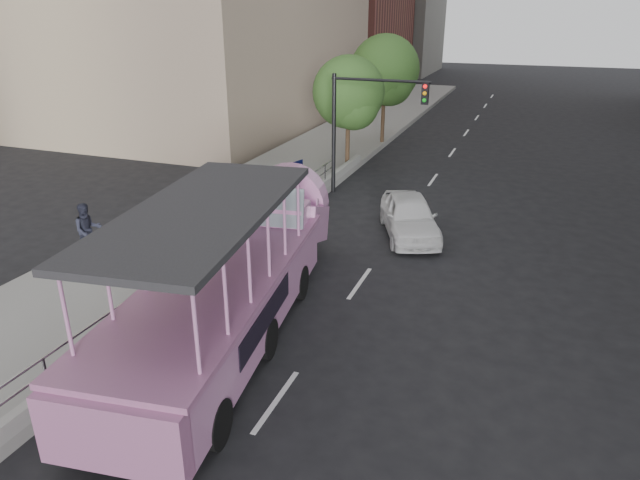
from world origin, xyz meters
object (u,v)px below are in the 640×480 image
pedestrian_mid (88,230)px  parking_sign (298,183)px  duck_boat (235,276)px  car (409,216)px  traffic_signal (360,116)px  street_tree_far (386,73)px  street_tree_near (350,95)px  pedestrian_far (158,245)px

pedestrian_mid → parking_sign: 7.74m
duck_boat → parking_sign: size_ratio=4.81×
duck_boat → pedestrian_mid: (-6.25, 1.67, -0.22)m
car → traffic_signal: traffic_signal is taller
duck_boat → street_tree_far: street_tree_far is taller
car → street_tree_near: street_tree_near is taller
parking_sign → street_tree_near: (-0.45, 7.57, 2.27)m
street_tree_far → traffic_signal: bearing=-81.6°
parking_sign → street_tree_far: size_ratio=0.38×
parking_sign → duck_boat: bearing=-78.9°
traffic_signal → pedestrian_far: bearing=-106.8°
traffic_signal → parking_sign: bearing=-105.4°
duck_boat → traffic_signal: (-0.38, 11.92, 2.09)m
traffic_signal → street_tree_near: 3.80m
car → traffic_signal: size_ratio=0.85×
parking_sign → street_tree_far: bearing=91.1°
pedestrian_far → parking_sign: (1.98, 6.21, 0.44)m
parking_sign → traffic_signal: (1.14, 4.14, 1.95)m
duck_boat → street_tree_far: (-1.77, 21.35, 2.90)m
pedestrian_far → traffic_signal: traffic_signal is taller
pedestrian_mid → street_tree_far: bearing=22.6°
pedestrian_mid → street_tree_far: (4.48, 19.68, 3.12)m
car → pedestrian_mid: size_ratio=2.49×
car → pedestrian_mid: 10.99m
pedestrian_far → street_tree_far: street_tree_far is taller
pedestrian_far → duck_boat: bearing=-120.6°
traffic_signal → street_tree_far: (-1.40, 9.43, 0.81)m
duck_boat → car: size_ratio=2.65×
duck_boat → pedestrian_far: duck_boat is taller
car → street_tree_near: 9.42m
duck_boat → car: bearing=70.2°
duck_boat → street_tree_near: size_ratio=2.04×
car → street_tree_far: 14.70m
street_tree_far → parking_sign: bearing=-88.9°
car → street_tree_far: (-4.60, 13.50, 3.56)m
parking_sign → pedestrian_mid: bearing=-127.8°
street_tree_near → parking_sign: bearing=-86.6°
traffic_signal → street_tree_far: street_tree_far is taller
street_tree_near → traffic_signal: bearing=-65.0°
street_tree_far → street_tree_near: bearing=-91.9°
pedestrian_far → street_tree_far: size_ratio=0.25×
pedestrian_mid → pedestrian_far: size_ratio=1.09×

